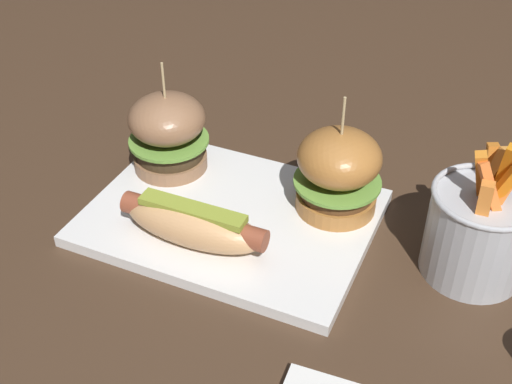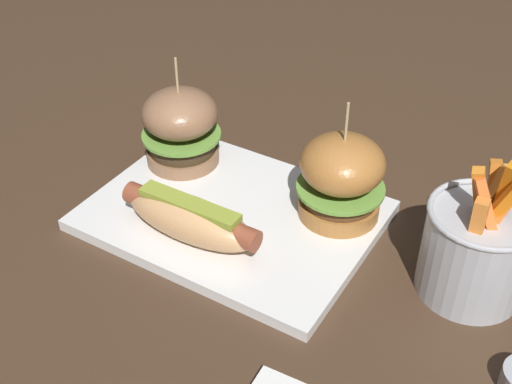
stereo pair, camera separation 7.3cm
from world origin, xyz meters
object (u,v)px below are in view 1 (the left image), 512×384
Objects in this scene: platter_main at (231,217)px; slider_left at (168,132)px; slider_right at (338,171)px; fries_bucket at (479,230)px; hot_dog at (193,223)px.

platter_main is 0.14m from slider_left.
slider_left reaches higher than platter_main.
slider_right is 0.96× the size of fries_bucket.
slider_left is 0.95× the size of fries_bucket.
fries_bucket is at bearing -9.21° from slider_right.
fries_bucket is at bearing 7.20° from platter_main.
platter_main is at bearing -26.35° from slider_left.
fries_bucket reaches higher than platter_main.
slider_right reaches higher than hot_dog.
slider_right is (0.22, 0.01, 0.00)m from slider_left.
slider_left is (-0.10, 0.12, 0.03)m from hot_dog.
slider_right is at bearing 29.33° from platter_main.
slider_right reaches higher than slider_left.
slider_left reaches higher than fries_bucket.
platter_main is 0.27m from fries_bucket.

